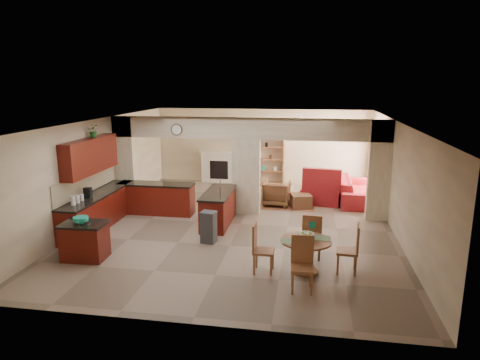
% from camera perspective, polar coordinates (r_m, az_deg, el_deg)
% --- Properties ---
extents(floor, '(10.00, 10.00, 0.00)m').
position_cam_1_polar(floor, '(11.73, 0.09, -5.88)').
color(floor, '#826C5A').
rests_on(floor, ground).
extents(ceiling, '(10.00, 10.00, 0.00)m').
position_cam_1_polar(ceiling, '(11.14, 0.09, 7.87)').
color(ceiling, white).
rests_on(ceiling, wall_back).
extents(wall_back, '(8.00, 0.00, 8.00)m').
position_cam_1_polar(wall_back, '(16.23, 2.91, 4.49)').
color(wall_back, beige).
rests_on(wall_back, floor).
extents(wall_front, '(8.00, 0.00, 8.00)m').
position_cam_1_polar(wall_front, '(6.66, -6.86, -8.19)').
color(wall_front, beige).
rests_on(wall_front, floor).
extents(wall_left, '(0.00, 10.00, 10.00)m').
position_cam_1_polar(wall_left, '(12.61, -18.16, 1.39)').
color(wall_left, beige).
rests_on(wall_left, floor).
extents(wall_right, '(0.00, 10.00, 10.00)m').
position_cam_1_polar(wall_right, '(11.43, 20.29, 0.08)').
color(wall_right, beige).
rests_on(wall_right, floor).
extents(partition_left_pier, '(0.60, 0.25, 2.80)m').
position_cam_1_polar(partition_left_pier, '(13.36, -15.07, 2.22)').
color(partition_left_pier, beige).
rests_on(partition_left_pier, floor).
extents(partition_center_pier, '(0.80, 0.25, 2.20)m').
position_cam_1_polar(partition_center_pier, '(12.38, 0.83, 0.42)').
color(partition_center_pier, beige).
rests_on(partition_center_pier, floor).
extents(partition_right_pier, '(0.60, 0.25, 2.80)m').
position_cam_1_polar(partition_right_pier, '(12.35, 18.08, 1.16)').
color(partition_right_pier, beige).
rests_on(partition_right_pier, floor).
extents(partition_header, '(8.00, 0.25, 0.60)m').
position_cam_1_polar(partition_header, '(12.16, 0.85, 6.88)').
color(partition_header, beige).
rests_on(partition_header, partition_center_pier).
extents(kitchen_counter, '(2.52, 3.29, 1.48)m').
position_cam_1_polar(kitchen_counter, '(12.29, -15.31, -3.20)').
color(kitchen_counter, '#3D0A07').
rests_on(kitchen_counter, floor).
extents(upper_cabinets, '(0.35, 2.40, 0.90)m').
position_cam_1_polar(upper_cabinets, '(11.74, -19.33, 3.07)').
color(upper_cabinets, '#3D0A07').
rests_on(upper_cabinets, wall_left).
extents(peninsula, '(0.70, 1.85, 0.91)m').
position_cam_1_polar(peninsula, '(11.59, -2.94, -3.76)').
color(peninsula, '#3D0A07').
rests_on(peninsula, floor).
extents(wall_clock, '(0.34, 0.03, 0.34)m').
position_cam_1_polar(wall_clock, '(12.47, -8.45, 6.66)').
color(wall_clock, '#50381A').
rests_on(wall_clock, partition_header).
extents(rug, '(1.60, 1.30, 0.01)m').
position_cam_1_polar(rug, '(13.61, 6.51, -3.26)').
color(rug, '#995037').
rests_on(rug, floor).
extents(fireplace, '(1.60, 0.35, 1.20)m').
position_cam_1_polar(fireplace, '(16.45, -2.73, 1.84)').
color(fireplace, silver).
rests_on(fireplace, floor).
extents(shelving_unit, '(1.00, 0.32, 1.80)m').
position_cam_1_polar(shelving_unit, '(16.10, 4.06, 2.61)').
color(shelving_unit, brown).
rests_on(shelving_unit, floor).
extents(window_a, '(0.02, 0.90, 1.90)m').
position_cam_1_polar(window_a, '(13.69, 18.34, 1.40)').
color(window_a, white).
rests_on(window_a, wall_right).
extents(window_b, '(0.02, 0.90, 1.90)m').
position_cam_1_polar(window_b, '(15.34, 17.39, 2.66)').
color(window_b, white).
rests_on(window_b, wall_right).
extents(glazed_door, '(0.02, 0.70, 2.10)m').
position_cam_1_polar(glazed_door, '(14.54, 17.80, 1.48)').
color(glazed_door, white).
rests_on(glazed_door, wall_right).
extents(drape_a_left, '(0.10, 0.28, 2.30)m').
position_cam_1_polar(drape_a_left, '(13.10, 18.57, 0.88)').
color(drape_a_left, '#3B1917').
rests_on(drape_a_left, wall_right).
extents(drape_a_right, '(0.10, 0.28, 2.30)m').
position_cam_1_polar(drape_a_right, '(14.26, 17.83, 1.88)').
color(drape_a_right, '#3B1917').
rests_on(drape_a_right, wall_right).
extents(drape_b_left, '(0.10, 0.28, 2.30)m').
position_cam_1_polar(drape_b_left, '(14.75, 17.55, 2.25)').
color(drape_b_left, '#3B1917').
rests_on(drape_b_left, wall_right).
extents(drape_b_right, '(0.10, 0.28, 2.30)m').
position_cam_1_polar(drape_b_right, '(15.92, 16.96, 3.05)').
color(drape_b_right, '#3B1917').
rests_on(drape_b_right, wall_right).
extents(ceiling_fan, '(1.00, 1.00, 0.10)m').
position_cam_1_polar(ceiling_fan, '(14.01, 8.20, 7.81)').
color(ceiling_fan, white).
rests_on(ceiling_fan, ceiling).
extents(kitchen_island, '(0.97, 0.71, 0.82)m').
position_cam_1_polar(kitchen_island, '(9.99, -19.98, -7.62)').
color(kitchen_island, '#3D0A07').
rests_on(kitchen_island, floor).
extents(teal_bowl, '(0.32, 0.32, 0.15)m').
position_cam_1_polar(teal_bowl, '(9.80, -20.46, -5.07)').
color(teal_bowl, '#15967C').
rests_on(teal_bowl, kitchen_island).
extents(trash_can, '(0.38, 0.34, 0.71)m').
position_cam_1_polar(trash_can, '(10.35, -4.20, -6.44)').
color(trash_can, '#313133').
rests_on(trash_can, floor).
extents(dining_table, '(1.03, 1.03, 0.70)m').
position_cam_1_polar(dining_table, '(8.83, 8.75, -9.26)').
color(dining_table, brown).
rests_on(dining_table, floor).
extents(fruit_bowl, '(0.32, 0.32, 0.17)m').
position_cam_1_polar(fruit_bowl, '(8.70, 8.86, -7.41)').
color(fruit_bowl, '#82AC24').
rests_on(fruit_bowl, dining_table).
extents(sofa, '(2.58, 1.04, 0.75)m').
position_cam_1_polar(sofa, '(14.34, 15.12, -1.27)').
color(sofa, maroon).
rests_on(sofa, floor).
extents(chaise, '(1.32, 1.13, 0.48)m').
position_cam_1_polar(chaise, '(13.91, 10.71, -2.05)').
color(chaise, maroon).
rests_on(chaise, floor).
extents(armchair, '(0.87, 0.89, 0.76)m').
position_cam_1_polar(armchair, '(13.45, 4.87, -1.77)').
color(armchair, maroon).
rests_on(armchair, floor).
extents(ottoman, '(0.71, 0.71, 0.43)m').
position_cam_1_polar(ottoman, '(13.28, 8.11, -2.79)').
color(ottoman, maroon).
rests_on(ottoman, floor).
extents(plant, '(0.37, 0.35, 0.34)m').
position_cam_1_polar(plant, '(11.89, -18.95, 6.23)').
color(plant, '#1A5316').
rests_on(plant, upper_cabinets).
extents(chair_north, '(0.45, 0.45, 1.02)m').
position_cam_1_polar(chair_north, '(9.47, 9.59, -7.22)').
color(chair_north, brown).
rests_on(chair_north, floor).
extents(chair_east, '(0.45, 0.45, 1.02)m').
position_cam_1_polar(chair_east, '(8.97, 14.69, -8.64)').
color(chair_east, brown).
rests_on(chair_east, floor).
extents(chair_south, '(0.44, 0.44, 1.02)m').
position_cam_1_polar(chair_south, '(8.13, 8.31, -10.65)').
color(chair_south, brown).
rests_on(chair_south, floor).
extents(chair_west, '(0.43, 0.43, 1.02)m').
position_cam_1_polar(chair_west, '(8.74, 2.64, -8.79)').
color(chair_west, brown).
rests_on(chair_west, floor).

